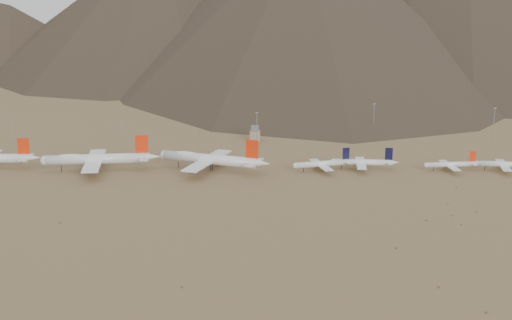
{
  "coord_description": "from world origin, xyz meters",
  "views": [
    {
      "loc": [
        25.67,
        -423.12,
        124.47
      ],
      "look_at": [
        29.99,
        30.0,
        7.74
      ],
      "focal_mm": 50.0,
      "sensor_mm": 36.0,
      "label": 1
    }
  ],
  "objects_px": {
    "widebody_east": "(210,159)",
    "narrowbody_b": "(364,162)",
    "narrowbody_a": "(324,164)",
    "widebody_centre": "(97,159)",
    "control_tower": "(255,134)"
  },
  "relations": [
    {
      "from": "narrowbody_a",
      "to": "narrowbody_b",
      "type": "height_order",
      "value": "narrowbody_b"
    },
    {
      "from": "widebody_east",
      "to": "narrowbody_b",
      "type": "relative_size",
      "value": 1.64
    },
    {
      "from": "widebody_east",
      "to": "narrowbody_b",
      "type": "bearing_deg",
      "value": 22.18
    },
    {
      "from": "widebody_centre",
      "to": "control_tower",
      "type": "height_order",
      "value": "widebody_centre"
    },
    {
      "from": "widebody_east",
      "to": "narrowbody_a",
      "type": "bearing_deg",
      "value": 20.52
    },
    {
      "from": "narrowbody_a",
      "to": "narrowbody_b",
      "type": "bearing_deg",
      "value": -8.72
    },
    {
      "from": "widebody_east",
      "to": "narrowbody_a",
      "type": "relative_size",
      "value": 1.73
    },
    {
      "from": "control_tower",
      "to": "widebody_east",
      "type": "bearing_deg",
      "value": -108.99
    },
    {
      "from": "narrowbody_b",
      "to": "narrowbody_a",
      "type": "bearing_deg",
      "value": -168.36
    },
    {
      "from": "widebody_centre",
      "to": "widebody_east",
      "type": "bearing_deg",
      "value": -7.13
    },
    {
      "from": "widebody_centre",
      "to": "widebody_east",
      "type": "xyz_separation_m",
      "value": [
        74.74,
        -1.14,
        0.01
      ]
    },
    {
      "from": "narrowbody_a",
      "to": "widebody_centre",
      "type": "bearing_deg",
      "value": 164.63
    },
    {
      "from": "widebody_centre",
      "to": "widebody_east",
      "type": "height_order",
      "value": "widebody_east"
    },
    {
      "from": "widebody_east",
      "to": "widebody_centre",
      "type": "bearing_deg",
      "value": -160.28
    },
    {
      "from": "narrowbody_b",
      "to": "control_tower",
      "type": "distance_m",
      "value": 111.65
    }
  ]
}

